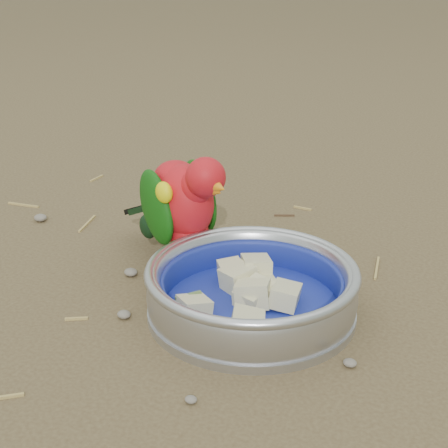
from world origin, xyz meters
The scene contains 6 objects.
ground centered at (0.00, 0.00, 0.00)m, with size 60.00×60.00×0.00m, color brown.
food_bowl centered at (0.10, 0.08, 0.01)m, with size 0.24×0.24×0.02m, color #B2B2BA.
bowl_wall centered at (0.10, 0.08, 0.04)m, with size 0.24×0.24×0.04m, color #B2B2BA, non-canonical shape.
fruit_wedges centered at (0.10, 0.08, 0.03)m, with size 0.14×0.14×0.03m, color beige, non-canonical shape.
lory_parrot centered at (-0.04, 0.15, 0.08)m, with size 0.09×0.19×0.16m, color red, non-canonical shape.
ground_debris centered at (0.03, 0.10, 0.00)m, with size 0.90×0.80×0.01m, color #A88D4C, non-canonical shape.
Camera 1 is at (0.41, -0.54, 0.41)m, focal length 55.00 mm.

